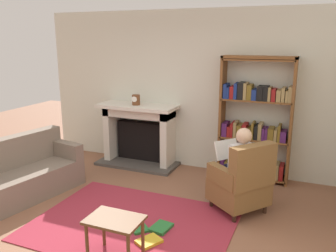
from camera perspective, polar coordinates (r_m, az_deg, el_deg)
ground at (r=4.27m, az=-7.78°, el=-17.42°), size 14.00×14.00×0.00m
back_wall at (r=6.04m, az=4.05°, el=5.74°), size 5.60×0.10×2.70m
area_rug at (r=4.49m, az=-5.79°, el=-15.56°), size 2.40×1.80×0.01m
fireplace at (r=6.32m, az=-4.63°, el=-1.02°), size 1.44×0.64×1.10m
mantel_clock at (r=6.10m, az=-5.25°, el=4.27°), size 0.14×0.14×0.18m
bookshelf at (r=5.66m, az=13.99°, el=0.52°), size 1.11×0.32×1.97m
armchair_reading at (r=4.67m, az=12.05°, el=-8.92°), size 0.88×0.89×0.97m
seated_reader at (r=4.68m, az=11.23°, el=-6.23°), size 0.59×0.57×1.14m
sofa_floral at (r=5.48m, az=-23.01°, el=-7.43°), size 1.03×1.81×0.85m
side_table at (r=3.72m, az=-8.70°, el=-15.69°), size 0.56×0.39×0.46m
scattered_books at (r=4.27m, az=-2.75°, el=-16.90°), size 0.54×0.63×0.04m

